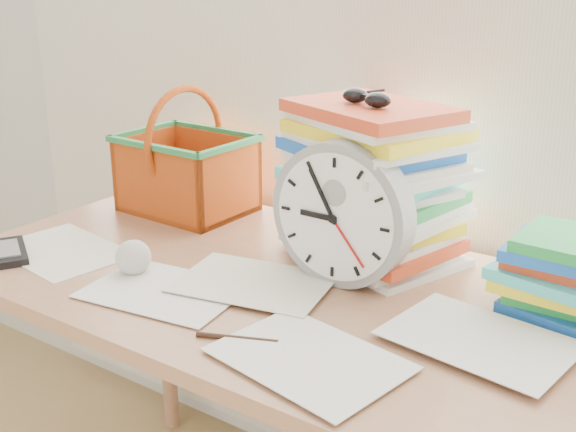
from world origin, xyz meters
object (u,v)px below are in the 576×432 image
Objects in this scene: paper_stack at (374,183)px; clock at (342,214)px; basket at (186,151)px; calculator at (8,252)px; desk at (294,320)px; book_stack at (567,277)px.

clock is at bearing -84.98° from paper_stack.
paper_stack is at bearing 0.38° from basket.
desk is at bearing 52.31° from calculator.
basket is 0.47m from calculator.
desk is at bearing -138.89° from clock.
paper_stack is 1.12× the size of basket.
clock is 1.14× the size of book_stack.
book_stack is (0.45, 0.16, 0.15)m from desk.
paper_stack is 1.22× the size of clock.
basket is at bearing 163.54° from clock.
paper_stack reaches higher than book_stack.
desk is 5.08× the size of clock.
basket reaches higher than clock.
paper_stack is (0.05, 0.20, 0.23)m from desk.
desk is 0.62m from calculator.
desk is 5.77× the size of book_stack.
book_stack is at bearing 19.91° from desk.
basket reaches higher than calculator.
paper_stack reaches higher than basket.
calculator is (-0.62, -0.43, -0.15)m from paper_stack.
book_stack is at bearing 15.24° from clock.
clock is at bearing -14.93° from basket.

